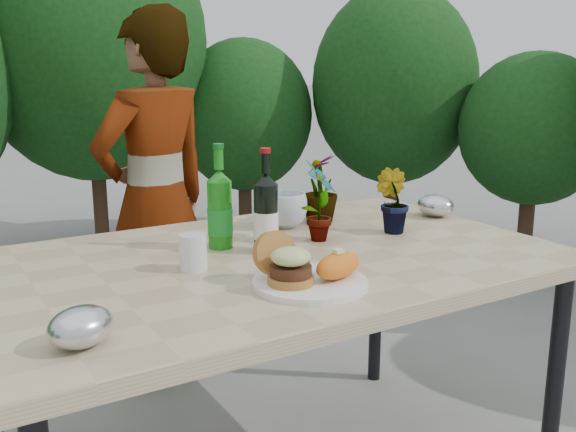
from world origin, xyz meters
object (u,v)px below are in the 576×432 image
person (156,202)px  patio_table (273,275)px  dinner_plate (310,283)px  wine_bottle (266,214)px

person → patio_table: bearing=73.8°
dinner_plate → wine_bottle: (0.05, 0.31, 0.10)m
patio_table → person: person is taller
patio_table → wine_bottle: (0.00, 0.05, 0.17)m
patio_table → dinner_plate: dinner_plate is taller
patio_table → dinner_plate: bearing=-100.8°
patio_table → dinner_plate: 0.28m
dinner_plate → wine_bottle: wine_bottle is taller
wine_bottle → person: (-0.03, 0.84, -0.11)m
dinner_plate → person: (0.03, 1.16, -0.01)m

